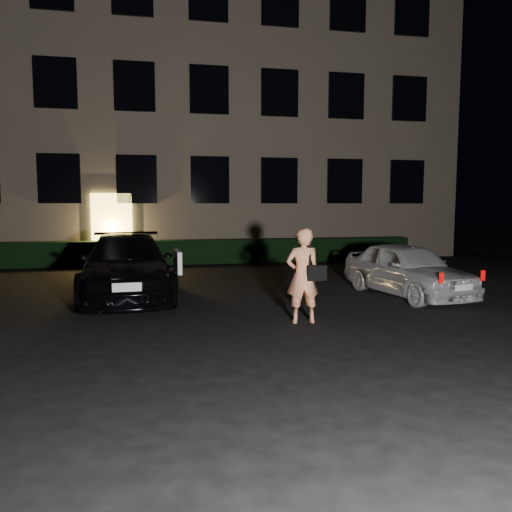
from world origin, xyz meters
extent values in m
plane|color=black|center=(0.00, 0.00, 0.00)|extent=(80.00, 80.00, 0.00)
cube|color=#726451|center=(0.00, 15.00, 6.00)|extent=(20.00, 8.00, 12.00)
cube|color=#EEC956|center=(-3.50, 10.94, 1.25)|extent=(1.40, 0.10, 2.50)
cube|color=black|center=(-5.20, 10.94, 3.00)|extent=(1.40, 0.10, 1.70)
cube|color=black|center=(-2.60, 10.94, 3.00)|extent=(1.40, 0.10, 1.70)
cube|color=black|center=(0.00, 10.94, 3.00)|extent=(1.40, 0.10, 1.70)
cube|color=black|center=(2.60, 10.94, 3.00)|extent=(1.40, 0.10, 1.70)
cube|color=black|center=(5.20, 10.94, 3.00)|extent=(1.40, 0.10, 1.70)
cube|color=black|center=(7.80, 10.94, 3.00)|extent=(1.40, 0.10, 1.70)
cube|color=black|center=(-5.20, 10.94, 6.20)|extent=(1.40, 0.10, 1.70)
cube|color=black|center=(-2.60, 10.94, 6.20)|extent=(1.40, 0.10, 1.70)
cube|color=black|center=(0.00, 10.94, 6.20)|extent=(1.40, 0.10, 1.70)
cube|color=black|center=(2.60, 10.94, 6.20)|extent=(1.40, 0.10, 1.70)
cube|color=black|center=(5.20, 10.94, 6.20)|extent=(1.40, 0.10, 1.70)
cube|color=black|center=(7.80, 10.94, 6.20)|extent=(1.40, 0.10, 1.70)
cube|color=black|center=(2.60, 10.94, 9.40)|extent=(1.40, 0.10, 1.70)
cube|color=black|center=(5.20, 10.94, 9.40)|extent=(1.40, 0.10, 1.70)
cube|color=black|center=(7.80, 10.94, 9.40)|extent=(1.40, 0.10, 1.70)
cube|color=black|center=(0.00, 10.50, 0.42)|extent=(15.00, 0.70, 0.85)
imported|color=black|center=(-2.64, 4.31, 0.71)|extent=(2.25, 4.99, 1.42)
cube|color=white|center=(-1.53, 3.47, 0.88)|extent=(0.14, 1.02, 0.47)
cube|color=silver|center=(-2.51, 1.78, 0.62)|extent=(0.52, 0.07, 0.16)
imported|color=silver|center=(3.69, 3.11, 0.62)|extent=(2.02, 3.84, 1.24)
cube|color=red|center=(3.45, 1.31, 0.68)|extent=(0.08, 0.06, 0.21)
cube|color=red|center=(4.48, 1.47, 0.68)|extent=(0.08, 0.06, 0.21)
cube|color=silver|center=(3.97, 1.34, 0.47)|extent=(0.42, 0.10, 0.12)
imported|color=#F99669|center=(0.57, 1.04, 0.84)|extent=(0.63, 0.42, 1.69)
cube|color=black|center=(0.77, 0.92, 0.91)|extent=(0.35, 0.16, 0.27)
cube|color=black|center=(0.66, 0.96, 1.29)|extent=(0.04, 0.06, 0.52)
camera|label=1|loc=(-1.98, -7.38, 2.10)|focal=35.00mm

